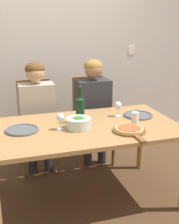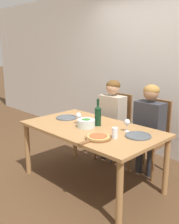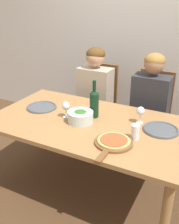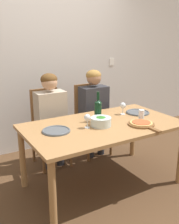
% 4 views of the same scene
% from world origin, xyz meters
% --- Properties ---
extents(ground_plane, '(40.00, 40.00, 0.00)m').
position_xyz_m(ground_plane, '(0.00, 0.00, 0.00)').
color(ground_plane, '#4C331E').
extents(back_wall, '(10.00, 0.06, 2.70)m').
position_xyz_m(back_wall, '(0.00, 1.43, 1.35)').
color(back_wall, silver).
rests_on(back_wall, ground).
extents(dining_table, '(1.73, 0.98, 0.75)m').
position_xyz_m(dining_table, '(0.00, 0.00, 0.67)').
color(dining_table, '#9E7042').
rests_on(dining_table, ground).
extents(chair_left, '(0.42, 0.42, 1.01)m').
position_xyz_m(chair_left, '(-0.31, 0.86, 0.54)').
color(chair_left, brown).
rests_on(chair_left, ground).
extents(chair_right, '(0.42, 0.42, 1.01)m').
position_xyz_m(chair_right, '(0.34, 0.86, 0.54)').
color(chair_right, brown).
rests_on(chair_right, ground).
extents(person_woman, '(0.47, 0.51, 1.24)m').
position_xyz_m(person_woman, '(-0.31, 0.74, 0.75)').
color(person_woman, '#28282D').
rests_on(person_woman, ground).
extents(person_man, '(0.47, 0.51, 1.24)m').
position_xyz_m(person_man, '(0.34, 0.74, 0.75)').
color(person_man, '#28282D').
rests_on(person_man, ground).
extents(wine_bottle, '(0.08, 0.08, 0.34)m').
position_xyz_m(wine_bottle, '(0.00, 0.11, 0.88)').
color(wine_bottle, black).
rests_on(wine_bottle, dining_table).
extents(broccoli_bowl, '(0.22, 0.22, 0.11)m').
position_xyz_m(broccoli_bowl, '(-0.06, -0.04, 0.80)').
color(broccoli_bowl, silver).
rests_on(broccoli_bowl, dining_table).
extents(dinner_plate_left, '(0.29, 0.29, 0.02)m').
position_xyz_m(dinner_plate_left, '(-0.54, 0.05, 0.76)').
color(dinner_plate_left, '#4C5156').
rests_on(dinner_plate_left, dining_table).
extents(dinner_plate_right, '(0.29, 0.29, 0.02)m').
position_xyz_m(dinner_plate_right, '(0.60, 0.13, 0.76)').
color(dinner_plate_right, '#4C5156').
rests_on(dinner_plate_right, dining_table).
extents(pizza_on_board, '(0.29, 0.43, 0.04)m').
position_xyz_m(pizza_on_board, '(0.34, -0.25, 0.77)').
color(pizza_on_board, brown).
rests_on(pizza_on_board, dining_table).
extents(wine_glass_left, '(0.07, 0.07, 0.15)m').
position_xyz_m(wine_glass_left, '(-0.21, -0.02, 0.85)').
color(wine_glass_left, silver).
rests_on(wine_glass_left, dining_table).
extents(wine_glass_right, '(0.07, 0.07, 0.15)m').
position_xyz_m(wine_glass_right, '(0.40, 0.18, 0.85)').
color(wine_glass_right, silver).
rests_on(wine_glass_right, dining_table).
extents(water_tumbler, '(0.07, 0.07, 0.12)m').
position_xyz_m(water_tumbler, '(0.46, -0.10, 0.81)').
color(water_tumbler, silver).
rests_on(water_tumbler, dining_table).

